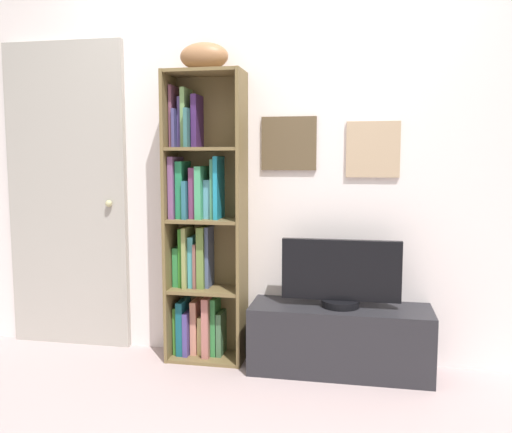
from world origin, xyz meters
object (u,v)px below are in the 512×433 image
at_px(football, 204,56).
at_px(television, 341,274).
at_px(bookshelf, 200,230).
at_px(door, 67,196).
at_px(tv_stand, 340,339).

relative_size(football, television, 0.43).
relative_size(bookshelf, television, 2.59).
bearing_deg(bookshelf, door, 175.44).
bearing_deg(football, bookshelf, 144.39).
bearing_deg(tv_stand, bookshelf, 174.51).
height_order(television, door, door).
relative_size(bookshelf, tv_stand, 1.69).
xyz_separation_m(television, door, (-1.81, 0.16, 0.41)).
distance_m(bookshelf, tv_stand, 1.07).
xyz_separation_m(bookshelf, tv_stand, (0.87, -0.08, -0.62)).
distance_m(television, door, 1.86).
height_order(bookshelf, television, bookshelf).
height_order(football, television, football).
distance_m(bookshelf, door, 0.96).
height_order(football, tv_stand, football).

